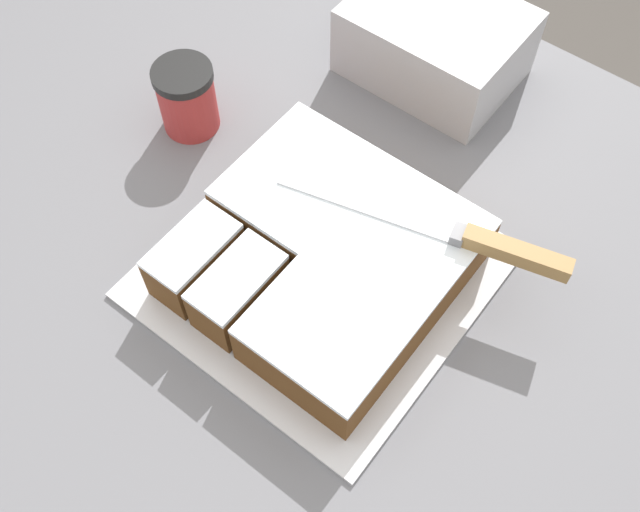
{
  "coord_description": "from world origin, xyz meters",
  "views": [
    {
      "loc": [
        0.35,
        -0.38,
        1.77
      ],
      "look_at": [
        0.05,
        -0.0,
        0.99
      ],
      "focal_mm": 42.0,
      "sensor_mm": 36.0,
      "label": 1
    }
  ],
  "objects": [
    {
      "name": "ground_plane",
      "position": [
        0.0,
        0.0,
        0.0
      ],
      "size": [
        8.0,
        8.0,
        0.0
      ],
      "primitive_type": "plane",
      "color": "#4C4742"
    },
    {
      "name": "countertop",
      "position": [
        0.0,
        0.0,
        0.47
      ],
      "size": [
        1.4,
        1.1,
        0.95
      ],
      "color": "slate",
      "rests_on": "ground_plane"
    },
    {
      "name": "cake_board",
      "position": [
        0.05,
        -0.0,
        0.95
      ],
      "size": [
        0.38,
        0.38,
        0.01
      ],
      "color": "silver",
      "rests_on": "countertop"
    },
    {
      "name": "cake",
      "position": [
        0.06,
        0.0,
        0.99
      ],
      "size": [
        0.31,
        0.31,
        0.07
      ],
      "color": "brown",
      "rests_on": "cake_board"
    },
    {
      "name": "knife",
      "position": [
        0.21,
        0.11,
        1.04
      ],
      "size": [
        0.36,
        0.11,
        0.02
      ],
      "rotation": [
        0.0,
        0.0,
        3.4
      ],
      "color": "silver",
      "rests_on": "cake"
    },
    {
      "name": "coffee_cup",
      "position": [
        -0.25,
        0.09,
        1.0
      ],
      "size": [
        0.08,
        0.08,
        0.1
      ],
      "color": "#B23333",
      "rests_on": "countertop"
    },
    {
      "name": "storage_box",
      "position": [
        -0.03,
        0.39,
        1.0
      ],
      "size": [
        0.24,
        0.19,
        0.11
      ],
      "color": "#B2B2B7",
      "rests_on": "countertop"
    }
  ]
}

